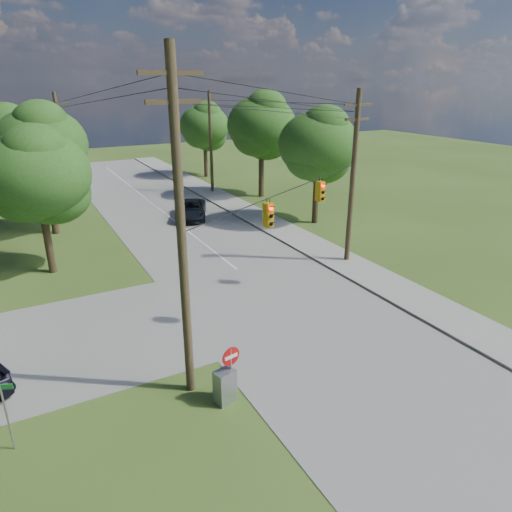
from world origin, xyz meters
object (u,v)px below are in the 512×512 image
pole_ne (353,177)px  pole_north_w (63,151)px  do_not_enter_sign (231,362)px  pole_sw (181,232)px  pole_north_e (211,142)px  control_cabinet (225,386)px  car_main_north (191,209)px

pole_ne → pole_north_w: pole_ne is taller
do_not_enter_sign → pole_sw: bearing=118.8°
pole_north_e → pole_north_w: 13.90m
pole_ne → pole_north_e: pole_ne is taller
control_cabinet → pole_north_e: bearing=53.2°
car_main_north → pole_ne: bearing=-46.2°
pole_north_w → control_cabinet: (1.24, -30.89, -4.48)m
pole_north_e → do_not_enter_sign: (-12.40, -30.90, -3.51)m
pole_north_w → car_main_north: size_ratio=1.91×
pole_sw → pole_north_w: (-0.40, 29.60, -1.10)m
pole_ne → pole_north_e: size_ratio=1.05×
car_main_north → control_cabinet: (-7.31, -22.87, -0.11)m
control_cabinet → pole_sw: bearing=108.7°
pole_sw → pole_ne: bearing=29.4°
pole_sw → do_not_enter_sign: bearing=-49.7°
car_main_north → do_not_enter_sign: size_ratio=2.38×
car_main_north → control_cabinet: 24.01m
pole_sw → control_cabinet: 5.78m
do_not_enter_sign → control_cabinet: bearing=165.7°
pole_north_e → do_not_enter_sign: 33.48m
pole_north_w → do_not_enter_sign: pole_north_w is taller
pole_sw → do_not_enter_sign: 4.91m
pole_ne → pole_sw: bearing=-150.6°
pole_north_e → control_cabinet: size_ratio=7.68×
pole_ne → control_cabinet: bearing=-144.9°
pole_ne → control_cabinet: 16.20m
pole_sw → pole_north_w: pole_sw is taller
control_cabinet → car_main_north: bearing=57.7°
control_cabinet → do_not_enter_sign: do_not_enter_sign is taller
do_not_enter_sign → pole_north_e: bearing=56.6°
pole_north_e → car_main_north: 10.58m
car_main_north → do_not_enter_sign: (-7.05, -22.89, 0.86)m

